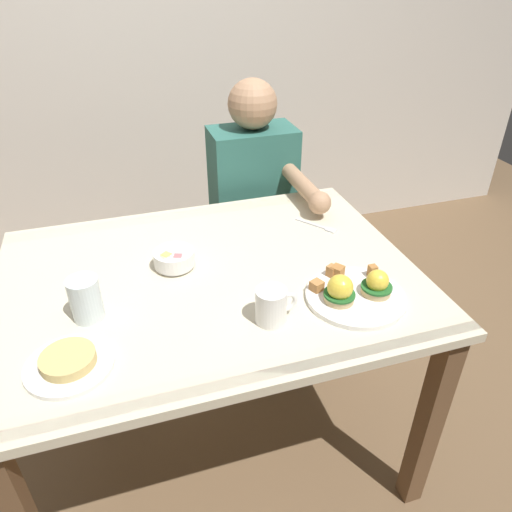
# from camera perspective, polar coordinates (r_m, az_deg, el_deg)

# --- Properties ---
(ground_plane) EXTENTS (6.00, 6.00, 0.00)m
(ground_plane) POSITION_cam_1_polar(r_m,az_deg,el_deg) (1.92, -4.29, -20.73)
(ground_plane) COLOR brown
(back_wall) EXTENTS (4.80, 0.10, 2.60)m
(back_wall) POSITION_cam_1_polar(r_m,az_deg,el_deg) (2.65, -14.28, 26.65)
(back_wall) COLOR silver
(back_wall) RESTS_ON ground_plane
(dining_table) EXTENTS (1.20, 0.90, 0.74)m
(dining_table) POSITION_cam_1_polar(r_m,az_deg,el_deg) (1.46, -5.30, -5.73)
(dining_table) COLOR beige
(dining_table) RESTS_ON ground_plane
(eggs_benedict_plate) EXTENTS (0.27, 0.27, 0.09)m
(eggs_benedict_plate) POSITION_cam_1_polar(r_m,az_deg,el_deg) (1.31, 11.68, -4.17)
(eggs_benedict_plate) COLOR white
(eggs_benedict_plate) RESTS_ON dining_table
(fruit_bowl) EXTENTS (0.12, 0.12, 0.06)m
(fruit_bowl) POSITION_cam_1_polar(r_m,az_deg,el_deg) (1.43, -9.73, -0.32)
(fruit_bowl) COLOR white
(fruit_bowl) RESTS_ON dining_table
(coffee_mug) EXTENTS (0.11, 0.08, 0.09)m
(coffee_mug) POSITION_cam_1_polar(r_m,az_deg,el_deg) (1.20, 1.91, -5.81)
(coffee_mug) COLOR white
(coffee_mug) RESTS_ON dining_table
(fork) EXTENTS (0.11, 0.14, 0.00)m
(fork) POSITION_cam_1_polar(r_m,az_deg,el_deg) (1.65, 7.39, 3.57)
(fork) COLOR silver
(fork) RESTS_ON dining_table
(water_glass_near) EXTENTS (0.08, 0.08, 0.12)m
(water_glass_near) POSITION_cam_1_polar(r_m,az_deg,el_deg) (1.28, -19.57, -5.13)
(water_glass_near) COLOR silver
(water_glass_near) RESTS_ON dining_table
(side_plate) EXTENTS (0.20, 0.20, 0.04)m
(side_plate) POSITION_cam_1_polar(r_m,az_deg,el_deg) (1.18, -21.39, -11.74)
(side_plate) COLOR white
(side_plate) RESTS_ON dining_table
(diner_person) EXTENTS (0.34, 0.54, 1.14)m
(diner_person) POSITION_cam_1_polar(r_m,az_deg,el_deg) (2.02, -0.03, 6.56)
(diner_person) COLOR #33333D
(diner_person) RESTS_ON ground_plane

